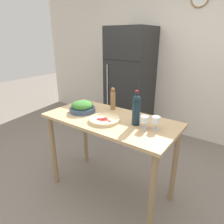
{
  "coord_description": "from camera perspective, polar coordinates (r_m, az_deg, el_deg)",
  "views": [
    {
      "loc": [
        1.12,
        -1.53,
        1.7
      ],
      "look_at": [
        0.0,
        0.03,
        0.98
      ],
      "focal_mm": 32.0,
      "sensor_mm": 36.0,
      "label": 1
    }
  ],
  "objects": [
    {
      "name": "wine_glass_far",
      "position": [
        1.83,
        12.44,
        -2.38
      ],
      "size": [
        0.07,
        0.07,
        0.12
      ],
      "color": "silver",
      "rests_on": "prep_counter"
    },
    {
      "name": "salad_bowl",
      "position": [
        2.24,
        -8.48,
        1.44
      ],
      "size": [
        0.28,
        0.28,
        0.13
      ],
      "color": "#384C6B",
      "rests_on": "prep_counter"
    },
    {
      "name": "prep_counter",
      "position": [
        2.11,
        -0.53,
        -5.37
      ],
      "size": [
        1.39,
        0.67,
        0.92
      ],
      "color": "tan",
      "rests_on": "ground_plane"
    },
    {
      "name": "wine_glass_near",
      "position": [
        1.82,
        9.31,
        -2.31
      ],
      "size": [
        0.07,
        0.07,
        0.12
      ],
      "color": "silver",
      "rests_on": "prep_counter"
    },
    {
      "name": "wall_back",
      "position": [
        3.69,
        18.28,
        13.48
      ],
      "size": [
        6.4,
        0.08,
        2.6
      ],
      "color": "silver",
      "rests_on": "ground_plane"
    },
    {
      "name": "pepper_mill",
      "position": [
        2.27,
        0.27,
        3.73
      ],
      "size": [
        0.06,
        0.06,
        0.26
      ],
      "color": "olive",
      "rests_on": "prep_counter"
    },
    {
      "name": "homemade_pizza",
      "position": [
        1.98,
        -2.25,
        -2.17
      ],
      "size": [
        0.31,
        0.31,
        0.03
      ],
      "color": "beige",
      "rests_on": "prep_counter"
    },
    {
      "name": "ground_plane",
      "position": [
        2.55,
        -0.47,
        -21.22
      ],
      "size": [
        14.0,
        14.0,
        0.0
      ],
      "primitive_type": "plane",
      "color": "slate"
    },
    {
      "name": "refrigerator",
      "position": [
        3.68,
        5.17,
        8.59
      ],
      "size": [
        0.72,
        0.7,
        1.87
      ],
      "color": "black",
      "rests_on": "ground_plane"
    },
    {
      "name": "wine_bottle",
      "position": [
        1.87,
        6.94,
        0.78
      ],
      "size": [
        0.08,
        0.08,
        0.33
      ],
      "color": "#142833",
      "rests_on": "prep_counter"
    }
  ]
}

